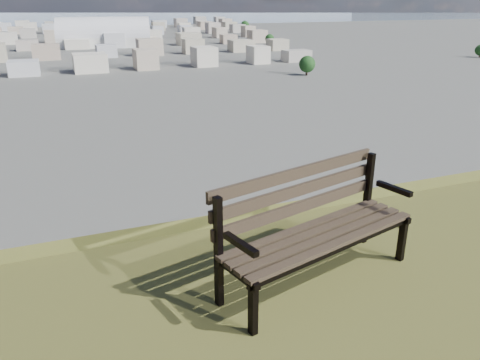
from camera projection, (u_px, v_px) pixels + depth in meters
name	position (u px, v px, depth m)	size (l,w,h in m)	color
park_bench	(313.00, 221.00, 4.29)	(2.08, 1.12, 1.04)	#3E3423
arena	(105.00, 38.00, 286.23)	(57.45, 31.80, 22.95)	silver
city_blocks	(49.00, 33.00, 351.66)	(395.00, 361.00, 7.00)	beige
city_trees	(2.00, 40.00, 276.72)	(406.52, 387.20, 9.98)	#322119
bay_water	(45.00, 16.00, 791.31)	(2400.00, 700.00, 0.12)	#7C919E
far_hills	(17.00, 0.00, 1197.33)	(2050.00, 340.00, 60.00)	#8A97AC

